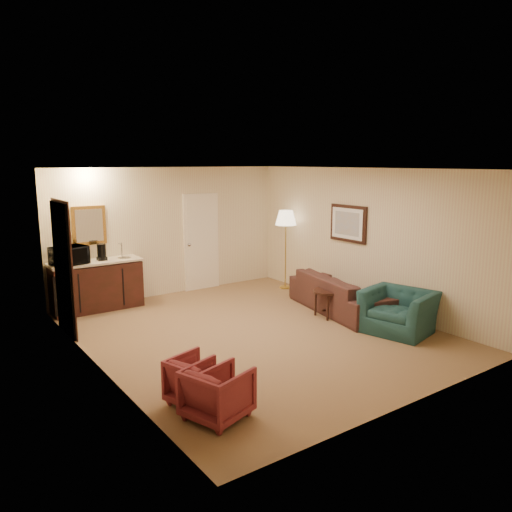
{
  "coord_description": "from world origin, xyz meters",
  "views": [
    {
      "loc": [
        -4.43,
        -6.27,
        2.71
      ],
      "look_at": [
        0.38,
        0.5,
        1.13
      ],
      "focal_mm": 35.0,
      "sensor_mm": 36.0,
      "label": 1
    }
  ],
  "objects_px": {
    "wetbar_cabinet": "(97,285)",
    "teal_armchair": "(399,304)",
    "rose_chair_far": "(199,378)",
    "waste_bin": "(133,297)",
    "coffee_table": "(334,302)",
    "rose_chair_near": "(217,390)",
    "microwave": "(69,253)",
    "floor_lamp": "(286,249)",
    "coffee_maker": "(102,252)",
    "sofa": "(340,287)"
  },
  "relations": [
    {
      "from": "coffee_table",
      "to": "floor_lamp",
      "type": "distance_m",
      "value": 2.21
    },
    {
      "from": "teal_armchair",
      "to": "microwave",
      "type": "height_order",
      "value": "microwave"
    },
    {
      "from": "waste_bin",
      "to": "coffee_maker",
      "type": "height_order",
      "value": "coffee_maker"
    },
    {
      "from": "floor_lamp",
      "to": "microwave",
      "type": "relative_size",
      "value": 2.89
    },
    {
      "from": "teal_armchair",
      "to": "floor_lamp",
      "type": "xyz_separation_m",
      "value": [
        0.3,
        3.28,
        0.39
      ]
    },
    {
      "from": "rose_chair_far",
      "to": "coffee_table",
      "type": "relative_size",
      "value": 0.71
    },
    {
      "from": "microwave",
      "to": "coffee_maker",
      "type": "xyz_separation_m",
      "value": [
        0.6,
        0.06,
        -0.05
      ]
    },
    {
      "from": "wetbar_cabinet",
      "to": "teal_armchair",
      "type": "xyz_separation_m",
      "value": [
        3.55,
        -4.04,
        -0.0
      ]
    },
    {
      "from": "floor_lamp",
      "to": "teal_armchair",
      "type": "bearing_deg",
      "value": -95.22
    },
    {
      "from": "sofa",
      "to": "coffee_table",
      "type": "height_order",
      "value": "sofa"
    },
    {
      "from": "floor_lamp",
      "to": "coffee_maker",
      "type": "height_order",
      "value": "floor_lamp"
    },
    {
      "from": "wetbar_cabinet",
      "to": "floor_lamp",
      "type": "distance_m",
      "value": 3.94
    },
    {
      "from": "wetbar_cabinet",
      "to": "rose_chair_far",
      "type": "distance_m",
      "value": 4.33
    },
    {
      "from": "wetbar_cabinet",
      "to": "rose_chair_near",
      "type": "relative_size",
      "value": 2.59
    },
    {
      "from": "wetbar_cabinet",
      "to": "sofa",
      "type": "distance_m",
      "value": 4.48
    },
    {
      "from": "sofa",
      "to": "floor_lamp",
      "type": "height_order",
      "value": "floor_lamp"
    },
    {
      "from": "teal_armchair",
      "to": "coffee_maker",
      "type": "xyz_separation_m",
      "value": [
        -3.43,
        4.04,
        0.61
      ]
    },
    {
      "from": "waste_bin",
      "to": "coffee_maker",
      "type": "relative_size",
      "value": 1.02
    },
    {
      "from": "floor_lamp",
      "to": "wetbar_cabinet",
      "type": "bearing_deg",
      "value": 168.87
    },
    {
      "from": "wetbar_cabinet",
      "to": "waste_bin",
      "type": "relative_size",
      "value": 5.29
    },
    {
      "from": "teal_armchair",
      "to": "coffee_table",
      "type": "bearing_deg",
      "value": 176.98
    },
    {
      "from": "teal_armchair",
      "to": "coffee_table",
      "type": "distance_m",
      "value": 1.27
    },
    {
      "from": "floor_lamp",
      "to": "waste_bin",
      "type": "distance_m",
      "value": 3.35
    },
    {
      "from": "sofa",
      "to": "coffee_maker",
      "type": "height_order",
      "value": "coffee_maker"
    },
    {
      "from": "rose_chair_far",
      "to": "waste_bin",
      "type": "distance_m",
      "value": 4.35
    },
    {
      "from": "sofa",
      "to": "teal_armchair",
      "type": "bearing_deg",
      "value": -171.12
    },
    {
      "from": "wetbar_cabinet",
      "to": "sofa",
      "type": "height_order",
      "value": "wetbar_cabinet"
    },
    {
      "from": "waste_bin",
      "to": "coffee_maker",
      "type": "xyz_separation_m",
      "value": [
        -0.53,
        0.07,
        0.92
      ]
    },
    {
      "from": "coffee_table",
      "to": "rose_chair_near",
      "type": "bearing_deg",
      "value": -151.87
    },
    {
      "from": "sofa",
      "to": "waste_bin",
      "type": "distance_m",
      "value": 3.95
    },
    {
      "from": "floor_lamp",
      "to": "waste_bin",
      "type": "bearing_deg",
      "value": 167.87
    },
    {
      "from": "coffee_table",
      "to": "microwave",
      "type": "relative_size",
      "value": 1.46
    },
    {
      "from": "sofa",
      "to": "coffee_maker",
      "type": "relative_size",
      "value": 7.49
    },
    {
      "from": "waste_bin",
      "to": "coffee_table",
      "type": "bearing_deg",
      "value": -45.82
    },
    {
      "from": "teal_armchair",
      "to": "microwave",
      "type": "relative_size",
      "value": 1.79
    },
    {
      "from": "coffee_table",
      "to": "coffee_maker",
      "type": "relative_size",
      "value": 2.82
    },
    {
      "from": "rose_chair_near",
      "to": "waste_bin",
      "type": "bearing_deg",
      "value": -29.23
    },
    {
      "from": "sofa",
      "to": "teal_armchair",
      "type": "relative_size",
      "value": 2.17
    },
    {
      "from": "coffee_maker",
      "to": "teal_armchair",
      "type": "bearing_deg",
      "value": -52.63
    },
    {
      "from": "floor_lamp",
      "to": "microwave",
      "type": "height_order",
      "value": "floor_lamp"
    },
    {
      "from": "coffee_table",
      "to": "floor_lamp",
      "type": "xyz_separation_m",
      "value": [
        0.53,
        2.06,
        0.6
      ]
    },
    {
      "from": "wetbar_cabinet",
      "to": "microwave",
      "type": "xyz_separation_m",
      "value": [
        -0.48,
        -0.07,
        0.66
      ]
    },
    {
      "from": "floor_lamp",
      "to": "coffee_maker",
      "type": "distance_m",
      "value": 3.81
    },
    {
      "from": "wetbar_cabinet",
      "to": "floor_lamp",
      "type": "xyz_separation_m",
      "value": [
        3.85,
        -0.76,
        0.39
      ]
    },
    {
      "from": "wetbar_cabinet",
      "to": "coffee_maker",
      "type": "distance_m",
      "value": 0.62
    },
    {
      "from": "coffee_maker",
      "to": "coffee_table",
      "type": "bearing_deg",
      "value": -44.3
    },
    {
      "from": "teal_armchair",
      "to": "floor_lamp",
      "type": "height_order",
      "value": "floor_lamp"
    },
    {
      "from": "wetbar_cabinet",
      "to": "floor_lamp",
      "type": "relative_size",
      "value": 0.97
    },
    {
      "from": "microwave",
      "to": "sofa",
      "type": "bearing_deg",
      "value": -48.12
    },
    {
      "from": "rose_chair_near",
      "to": "coffee_maker",
      "type": "xyz_separation_m",
      "value": [
        0.37,
        4.72,
        0.76
      ]
    }
  ]
}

